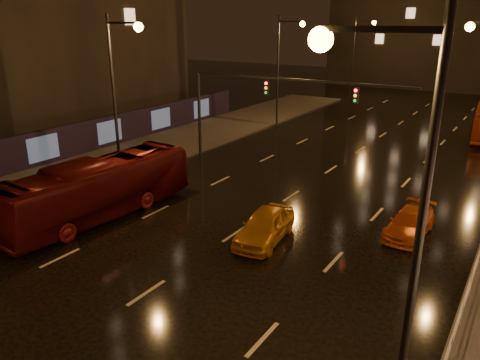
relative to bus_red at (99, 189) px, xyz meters
The scene contains 8 objects.
ground 13.89m from the bus_red, 59.58° to the left, with size 140.00×140.00×0.00m, color black.
sidewalk_left 9.60m from the bus_red, 133.29° to the left, with size 7.00×70.00×0.15m, color #38332D.
hoarding_left 10.93m from the bus_red, 159.05° to the left, with size 0.30×46.00×2.50m, color black.
traffic_signal 12.49m from the bus_red, 80.78° to the left, with size 15.31×0.32×6.20m.
streetlight_right 17.74m from the bus_red, 20.95° to the right, with size 2.64×0.50×10.00m.
bus_red is the anchor object (origin of this frame).
taxi_near 8.83m from the bus_red, 13.62° to the left, with size 1.74×4.33×1.47m, color #BF7212.
taxi_far 15.38m from the bus_red, 24.32° to the left, with size 1.65×4.07×1.18m, color #C44C12.
Camera 1 is at (11.10, -6.87, 9.67)m, focal length 35.00 mm.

